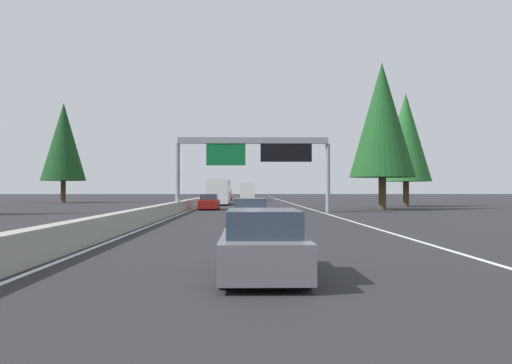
{
  "coord_description": "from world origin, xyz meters",
  "views": [
    {
      "loc": [
        -1.02,
        -5.14,
        1.9
      ],
      "look_at": [
        57.36,
        -6.41,
        2.69
      ],
      "focal_mm": 38.19,
      "sensor_mm": 36.0,
      "label": 1
    }
  ],
  "objects_px": {
    "conifer_right_near": "(382,120)",
    "conifer_right_mid": "(406,137)",
    "sedan_mid_left": "(263,245)",
    "bus_far_right": "(219,191)",
    "conifer_left_mid": "(63,142)",
    "box_truck_distant_a": "(247,191)",
    "pickup_far_left": "(226,195)",
    "sedan_near_right": "(250,214)",
    "sedan_distant_b": "(209,202)",
    "sign_gantry_overhead": "(255,153)"
  },
  "relations": [
    {
      "from": "box_truck_distant_a",
      "to": "sedan_distant_b",
      "type": "bearing_deg",
      "value": 174.87
    },
    {
      "from": "box_truck_distant_a",
      "to": "bus_far_right",
      "type": "xyz_separation_m",
      "value": [
        -24.93,
        3.62,
        0.11
      ]
    },
    {
      "from": "sedan_mid_left",
      "to": "conifer_right_mid",
      "type": "distance_m",
      "value": 51.88
    },
    {
      "from": "conifer_right_near",
      "to": "conifer_left_mid",
      "type": "xyz_separation_m",
      "value": [
        28.0,
        38.78,
        0.33
      ]
    },
    {
      "from": "bus_far_right",
      "to": "conifer_left_mid",
      "type": "bearing_deg",
      "value": 65.8
    },
    {
      "from": "box_truck_distant_a",
      "to": "pickup_far_left",
      "type": "distance_m",
      "value": 3.8
    },
    {
      "from": "sedan_mid_left",
      "to": "bus_far_right",
      "type": "xyz_separation_m",
      "value": [
        56.3,
        3.51,
        1.03
      ]
    },
    {
      "from": "sedan_distant_b",
      "to": "conifer_left_mid",
      "type": "xyz_separation_m",
      "value": [
        27.46,
        22.64,
        8.03
      ]
    },
    {
      "from": "conifer_right_mid",
      "to": "conifer_right_near",
      "type": "bearing_deg",
      "value": 152.18
    },
    {
      "from": "pickup_far_left",
      "to": "sedan_near_right",
      "type": "bearing_deg",
      "value": -177.02
    },
    {
      "from": "sign_gantry_overhead",
      "to": "conifer_left_mid",
      "type": "bearing_deg",
      "value": 38.34
    },
    {
      "from": "bus_far_right",
      "to": "pickup_far_left",
      "type": "height_order",
      "value": "bus_far_right"
    },
    {
      "from": "sign_gantry_overhead",
      "to": "sedan_near_right",
      "type": "bearing_deg",
      "value": 178.0
    },
    {
      "from": "conifer_right_near",
      "to": "conifer_right_mid",
      "type": "bearing_deg",
      "value": -27.82
    },
    {
      "from": "sedan_mid_left",
      "to": "conifer_right_near",
      "type": "height_order",
      "value": "conifer_right_near"
    },
    {
      "from": "sedan_near_right",
      "to": "conifer_right_near",
      "type": "distance_m",
      "value": 27.86
    },
    {
      "from": "sedan_mid_left",
      "to": "conifer_left_mid",
      "type": "bearing_deg",
      "value": 21.58
    },
    {
      "from": "sedan_mid_left",
      "to": "bus_far_right",
      "type": "relative_size",
      "value": 0.38
    },
    {
      "from": "sedan_mid_left",
      "to": "conifer_right_near",
      "type": "distance_m",
      "value": 41.23
    },
    {
      "from": "sedan_near_right",
      "to": "conifer_right_mid",
      "type": "distance_m",
      "value": 38.45
    },
    {
      "from": "conifer_right_near",
      "to": "conifer_left_mid",
      "type": "bearing_deg",
      "value": 54.17
    },
    {
      "from": "bus_far_right",
      "to": "sedan_near_right",
      "type": "bearing_deg",
      "value": -175.32
    },
    {
      "from": "sign_gantry_overhead",
      "to": "bus_far_right",
      "type": "height_order",
      "value": "sign_gantry_overhead"
    },
    {
      "from": "conifer_right_near",
      "to": "sedan_near_right",
      "type": "bearing_deg",
      "value": 151.94
    },
    {
      "from": "sedan_near_right",
      "to": "conifer_left_mid",
      "type": "distance_m",
      "value": 58.45
    },
    {
      "from": "sedan_near_right",
      "to": "conifer_right_mid",
      "type": "relative_size",
      "value": 0.35
    },
    {
      "from": "box_truck_distant_a",
      "to": "sedan_near_right",
      "type": "bearing_deg",
      "value": 179.8
    },
    {
      "from": "pickup_far_left",
      "to": "conifer_right_near",
      "type": "relative_size",
      "value": 0.41
    },
    {
      "from": "sedan_mid_left",
      "to": "bus_far_right",
      "type": "bearing_deg",
      "value": 3.57
    },
    {
      "from": "bus_far_right",
      "to": "conifer_right_near",
      "type": "bearing_deg",
      "value": -138.01
    },
    {
      "from": "sedan_distant_b",
      "to": "box_truck_distant_a",
      "type": "relative_size",
      "value": 0.52
    },
    {
      "from": "bus_far_right",
      "to": "box_truck_distant_a",
      "type": "bearing_deg",
      "value": -8.26
    },
    {
      "from": "sign_gantry_overhead",
      "to": "pickup_far_left",
      "type": "relative_size",
      "value": 2.26
    },
    {
      "from": "sign_gantry_overhead",
      "to": "conifer_right_near",
      "type": "distance_m",
      "value": 13.79
    },
    {
      "from": "conifer_right_mid",
      "to": "pickup_far_left",
      "type": "bearing_deg",
      "value": 33.38
    },
    {
      "from": "sedan_near_right",
      "to": "conifer_right_mid",
      "type": "xyz_separation_m",
      "value": [
        33.38,
        -17.74,
        7.03
      ]
    },
    {
      "from": "sign_gantry_overhead",
      "to": "conifer_left_mid",
      "type": "height_order",
      "value": "conifer_left_mid"
    },
    {
      "from": "pickup_far_left",
      "to": "conifer_left_mid",
      "type": "bearing_deg",
      "value": 121.27
    },
    {
      "from": "sign_gantry_overhead",
      "to": "sedan_near_right",
      "type": "relative_size",
      "value": 2.88
    },
    {
      "from": "sign_gantry_overhead",
      "to": "sedan_distant_b",
      "type": "height_order",
      "value": "sign_gantry_overhead"
    },
    {
      "from": "bus_far_right",
      "to": "conifer_right_mid",
      "type": "distance_m",
      "value": 23.38
    },
    {
      "from": "sedan_distant_b",
      "to": "box_truck_distant_a",
      "type": "distance_m",
      "value": 42.33
    },
    {
      "from": "sedan_mid_left",
      "to": "conifer_right_mid",
      "type": "bearing_deg",
      "value": -20.04
    },
    {
      "from": "box_truck_distant_a",
      "to": "conifer_right_near",
      "type": "xyz_separation_m",
      "value": [
        -42.68,
        -12.36,
        6.78
      ]
    },
    {
      "from": "conifer_left_mid",
      "to": "sign_gantry_overhead",
      "type": "bearing_deg",
      "value": -141.66
    },
    {
      "from": "conifer_right_near",
      "to": "sedan_mid_left",
      "type": "bearing_deg",
      "value": 162.07
    },
    {
      "from": "conifer_right_mid",
      "to": "sedan_mid_left",
      "type": "bearing_deg",
      "value": 159.96
    },
    {
      "from": "sedan_distant_b",
      "to": "bus_far_right",
      "type": "height_order",
      "value": "bus_far_right"
    },
    {
      "from": "sedan_mid_left",
      "to": "conifer_right_near",
      "type": "xyz_separation_m",
      "value": [
        38.54,
        -12.47,
        7.71
      ]
    },
    {
      "from": "sedan_mid_left",
      "to": "sedan_near_right",
      "type": "distance_m",
      "value": 14.91
    }
  ]
}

